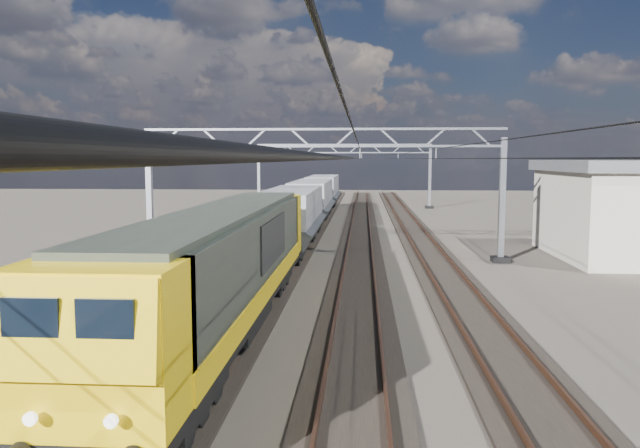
# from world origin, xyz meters

# --- Properties ---
(ground) EXTENTS (160.00, 160.00, 0.00)m
(ground) POSITION_xyz_m (0.00, 0.00, 0.00)
(ground) COLOR #29241F
(ground) RESTS_ON ground
(track_outer_west) EXTENTS (2.60, 140.00, 0.30)m
(track_outer_west) POSITION_xyz_m (-6.00, 0.00, 0.07)
(track_outer_west) COLOR black
(track_outer_west) RESTS_ON ground
(track_loco) EXTENTS (2.60, 140.00, 0.30)m
(track_loco) POSITION_xyz_m (-2.00, 0.00, 0.07)
(track_loco) COLOR black
(track_loco) RESTS_ON ground
(track_inner_east) EXTENTS (2.60, 140.00, 0.30)m
(track_inner_east) POSITION_xyz_m (2.00, 0.00, 0.07)
(track_inner_east) COLOR black
(track_inner_east) RESTS_ON ground
(track_outer_east) EXTENTS (2.60, 140.00, 0.30)m
(track_outer_east) POSITION_xyz_m (6.00, 0.00, 0.07)
(track_outer_east) COLOR black
(track_outer_east) RESTS_ON ground
(catenary_gantry_mid) EXTENTS (19.90, 0.90, 7.11)m
(catenary_gantry_mid) POSITION_xyz_m (0.00, 4.00, 3.91)
(catenary_gantry_mid) COLOR #9498A2
(catenary_gantry_mid) RESTS_ON ground
(catenary_gantry_far) EXTENTS (19.90, 0.90, 7.11)m
(catenary_gantry_far) POSITION_xyz_m (0.00, 40.00, 3.91)
(catenary_gantry_far) COLOR #9498A2
(catenary_gantry_far) RESTS_ON ground
(overhead_wires) EXTENTS (12.03, 140.00, 0.53)m
(overhead_wires) POSITION_xyz_m (0.00, 8.00, 5.75)
(overhead_wires) COLOR black
(overhead_wires) RESTS_ON ground
(locomotive) EXTENTS (2.76, 21.10, 3.62)m
(locomotive) POSITION_xyz_m (-2.00, -10.82, 2.33)
(locomotive) COLOR black
(locomotive) RESTS_ON ground
(hopper_wagon_lead) EXTENTS (3.38, 13.00, 3.25)m
(hopper_wagon_lead) POSITION_xyz_m (-2.00, 6.88, 2.23)
(hopper_wagon_lead) COLOR black
(hopper_wagon_lead) RESTS_ON ground
(hopper_wagon_mid) EXTENTS (3.38, 13.00, 3.25)m
(hopper_wagon_mid) POSITION_xyz_m (-2.00, 21.08, 2.23)
(hopper_wagon_mid) COLOR black
(hopper_wagon_mid) RESTS_ON ground
(hopper_wagon_third) EXTENTS (3.38, 13.00, 3.25)m
(hopper_wagon_third) POSITION_xyz_m (-2.00, 35.28, 2.23)
(hopper_wagon_third) COLOR black
(hopper_wagon_third) RESTS_ON ground
(trackside_cabinet) EXTENTS (0.49, 0.44, 1.23)m
(trackside_cabinet) POSITION_xyz_m (-8.60, -8.95, 0.94)
(trackside_cabinet) COLOR #9498A2
(trackside_cabinet) RESTS_ON ground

